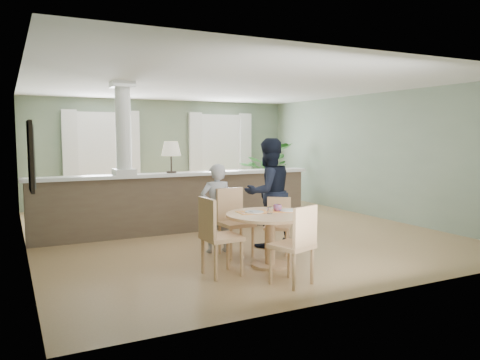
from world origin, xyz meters
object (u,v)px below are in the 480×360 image
man_person (268,193)px  houseplant (265,173)px  sofa (203,194)px  chair_near (297,242)px  chair_far_man (278,223)px  chair_far_boy (234,218)px  dining_table (270,224)px  chair_side (216,233)px  child_person (216,208)px

man_person → houseplant: bearing=-124.8°
sofa → chair_near: same height
chair_far_man → man_person: (0.07, 0.43, 0.41)m
sofa → chair_far_boy: bearing=-111.8°
sofa → houseplant: size_ratio=2.08×
chair_far_man → sofa: bearing=124.0°
dining_table → chair_far_man: 0.78m
chair_far_boy → chair_far_man: bearing=-18.3°
chair_side → man_person: man_person is taller
dining_table → chair_near: 0.87m
chair_side → man_person: bearing=-54.9°
chair_far_boy → child_person: bearing=121.4°
chair_far_boy → man_person: size_ratio=0.57×
chair_far_man → man_person: size_ratio=0.48×
dining_table → man_person: man_person is taller
chair_far_man → chair_side: size_ratio=0.83×
chair_side → man_person: size_ratio=0.58×
chair_near → child_person: (-0.20, 1.91, 0.15)m
dining_table → chair_near: size_ratio=1.25×
houseplant → chair_side: size_ratio=1.58×
houseplant → man_person: (-2.34, -4.19, 0.07)m
houseplant → chair_far_boy: bearing=-124.8°
dining_table → houseplant: bearing=61.0°
houseplant → child_person: 5.28m
dining_table → chair_far_boy: bearing=102.3°
chair_far_man → child_person: (-0.83, 0.45, 0.22)m
man_person → dining_table: bearing=55.9°
sofa → chair_side: chair_side is taller
houseplant → chair_near: bearing=-116.6°
sofa → dining_table: (-0.75, -4.28, 0.10)m
child_person → chair_near: bearing=102.1°
chair_far_boy → man_person: bearing=15.8°
sofa → child_person: 3.41m
chair_far_boy → man_person: (0.73, 0.23, 0.32)m
houseplant → chair_near: houseplant is taller
chair_side → chair_far_man: bearing=-66.2°
child_person → dining_table: bearing=114.1°
chair_near → man_person: (0.70, 1.89, 0.34)m
chair_side → child_person: bearing=-27.0°
dining_table → child_person: bearing=108.1°
dining_table → chair_far_boy: (-0.17, 0.79, -0.03)m
houseplant → chair_side: bearing=-125.2°
sofa → man_person: size_ratio=1.90×
chair_near → child_person: 1.92m
chair_far_boy → chair_side: 1.09m
sofa → chair_near: bearing=-106.8°
sofa → chair_side: size_ratio=3.28×
chair_far_boy → chair_near: 1.65m
sofa → chair_far_man: bearing=-101.1°
chair_far_boy → chair_side: chair_side is taller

